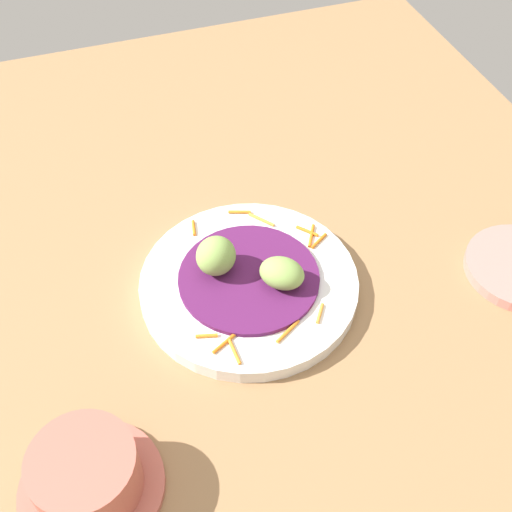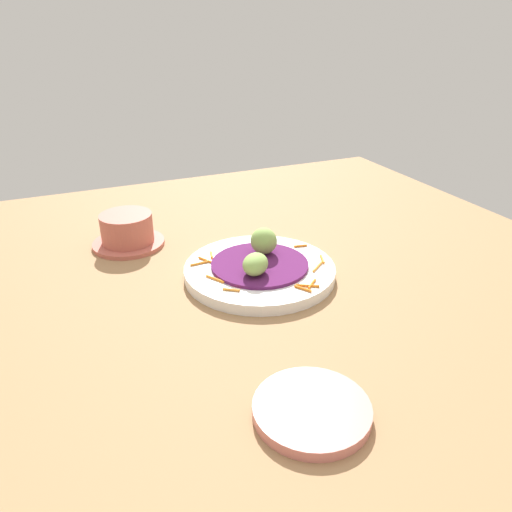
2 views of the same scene
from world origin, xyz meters
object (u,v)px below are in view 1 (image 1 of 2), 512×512
at_px(guac_scoop_center, 216,256).
at_px(terracotta_bowl, 87,476).
at_px(guac_scoop_left, 282,273).
at_px(main_plate, 249,284).

distance_m(guac_scoop_center, terracotta_bowl, 0.28).
xyz_separation_m(guac_scoop_left, guac_scoop_center, (-0.04, -0.06, 0.01)).
bearing_deg(guac_scoop_left, terracotta_bowl, -57.15).
height_order(guac_scoop_center, terracotta_bowl, guac_scoop_center).
bearing_deg(guac_scoop_left, main_plate, -124.36).
height_order(main_plate, guac_scoop_center, guac_scoop_center).
height_order(guac_scoop_left, terracotta_bowl, terracotta_bowl).
bearing_deg(main_plate, terracotta_bowl, -49.83).
xyz_separation_m(main_plate, guac_scoop_center, (-0.02, -0.03, 0.04)).
distance_m(guac_scoop_left, terracotta_bowl, 0.30).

